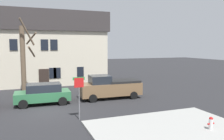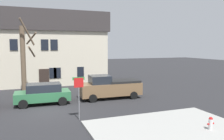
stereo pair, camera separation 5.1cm
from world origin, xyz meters
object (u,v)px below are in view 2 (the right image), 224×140
object	(u,v)px
car_green_wagon	(43,93)
street_sign_pole	(79,90)
building_main	(54,47)
pickup_truck_brown	(110,87)
fire_hydrant	(211,123)
tree_bare_mid	(24,59)

from	to	relation	value
car_green_wagon	street_sign_pole	distance (m)	5.33
building_main	car_green_wagon	bearing A→B (deg)	-100.99
pickup_truck_brown	car_green_wagon	bearing A→B (deg)	-179.86
car_green_wagon	pickup_truck_brown	bearing A→B (deg)	0.14
building_main	street_sign_pole	xyz separation A→B (m)	(-0.25, -15.79, -2.56)
fire_hydrant	street_sign_pole	xyz separation A→B (m)	(-6.30, 4.49, 1.43)
building_main	car_green_wagon	world-z (taller)	building_main
tree_bare_mid	street_sign_pole	distance (m)	9.60
street_sign_pole	building_main	bearing A→B (deg)	89.08
fire_hydrant	pickup_truck_brown	bearing A→B (deg)	104.54
building_main	tree_bare_mid	xyz separation A→B (m)	(-3.50, -6.90, -0.99)
building_main	car_green_wagon	size ratio (longest dim) A/B	2.96
building_main	pickup_truck_brown	distance (m)	11.99
fire_hydrant	tree_bare_mid	bearing A→B (deg)	125.47
pickup_truck_brown	street_sign_pole	xyz separation A→B (m)	(-3.86, -4.89, 0.90)
building_main	street_sign_pole	size ratio (longest dim) A/B	4.67
tree_bare_mid	pickup_truck_brown	xyz separation A→B (m)	(7.10, -4.00, -2.47)
tree_bare_mid	street_sign_pole	xyz separation A→B (m)	(3.24, -8.90, -1.57)
building_main	fire_hydrant	size ratio (longest dim) A/B	18.12
building_main	fire_hydrant	distance (m)	21.54
street_sign_pole	pickup_truck_brown	bearing A→B (deg)	51.73
tree_bare_mid	car_green_wagon	xyz separation A→B (m)	(1.38, -4.02, -2.62)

